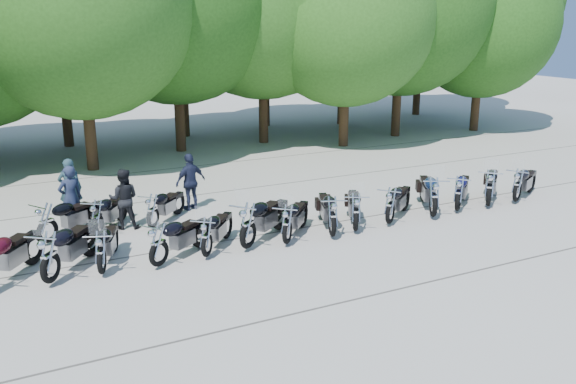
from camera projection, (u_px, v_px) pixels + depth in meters
name	position (u px, v px, depth m)	size (l,w,h in m)	color
ground	(314.00, 248.00, 15.56)	(90.00, 90.00, 0.00)	gray
tree_6	(346.00, 15.00, 26.54)	(8.00, 8.00, 9.82)	#3A2614
tree_7	(401.00, 2.00, 28.79)	(8.79, 8.79, 10.79)	#3A2614
tree_8	(482.00, 22.00, 30.55)	(7.53, 7.53, 9.25)	#3A2614
tree_11	(57.00, 22.00, 26.54)	(7.56, 7.56, 9.28)	#3A2614
tree_12	(180.00, 17.00, 28.93)	(7.88, 7.88, 9.67)	#3A2614
tree_13	(265.00, 11.00, 31.82)	(8.31, 8.31, 10.20)	#3A2614
tree_14	(344.00, 15.00, 32.42)	(8.02, 8.02, 9.84)	#3A2614
motorcycle_1	(49.00, 256.00, 13.18)	(0.75, 2.45, 1.39)	black
motorcycle_2	(101.00, 251.00, 13.69)	(0.64, 2.11, 1.19)	black
motorcycle_3	(158.00, 243.00, 14.10)	(0.67, 2.21, 1.25)	black
motorcycle_4	(207.00, 236.00, 14.70)	(0.63, 2.08, 1.18)	black
motorcycle_5	(248.00, 224.00, 15.18)	(0.76, 2.49, 1.41)	black
motorcycle_6	(287.00, 223.00, 15.53)	(0.66, 2.16, 1.22)	black
motorcycle_7	(332.00, 215.00, 16.05)	(0.69, 2.28, 1.29)	black
motorcycle_8	(356.00, 211.00, 16.47)	(0.67, 2.22, 1.25)	black
motorcycle_9	(391.00, 205.00, 17.05)	(0.67, 2.21, 1.25)	black
motorcycle_10	(434.00, 196.00, 17.64)	(0.75, 2.47, 1.39)	#0C1A38
motorcycle_11	(459.00, 192.00, 18.21)	(0.68, 2.25, 1.27)	#0D0E3D
motorcycle_12	(490.00, 187.00, 18.65)	(0.73, 2.41, 1.36)	black
motorcycle_13	(518.00, 184.00, 19.13)	(0.68, 2.24, 1.27)	black
motorcycle_14	(46.00, 222.00, 15.60)	(0.68, 2.22, 1.26)	black
motorcycle_15	(97.00, 217.00, 16.08)	(0.64, 2.10, 1.18)	black
motorcycle_16	(152.00, 210.00, 16.75)	(0.62, 2.03, 1.15)	black
rider_0	(71.00, 198.00, 16.63)	(0.67, 0.44, 1.83)	#1E2640
rider_1	(124.00, 199.00, 16.81)	(0.82, 0.64, 1.69)	black
rider_2	(191.00, 182.00, 18.48)	(1.02, 0.43, 1.75)	#1C213A
rider_3	(70.00, 189.00, 17.65)	(0.65, 0.43, 1.79)	#203943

